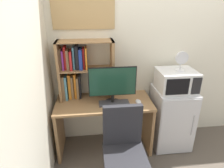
{
  "coord_description": "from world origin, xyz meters",
  "views": [
    {
      "loc": [
        -1.09,
        -2.47,
        1.91
      ],
      "look_at": [
        -0.84,
        -0.31,
        0.97
      ],
      "focal_mm": 31.31,
      "sensor_mm": 36.0,
      "label": 1
    }
  ],
  "objects_px": {
    "desk_chair": "(124,157)",
    "desk_fan": "(181,60)",
    "microwave": "(176,80)",
    "mini_fridge": "(171,117)",
    "wall_corkboard": "(83,8)",
    "monitor": "(113,84)",
    "keyboard": "(114,103)",
    "hutch_bookshelf": "(78,69)",
    "computer_mouse": "(138,102)"
  },
  "relations": [
    {
      "from": "hutch_bookshelf",
      "to": "wall_corkboard",
      "type": "bearing_deg",
      "value": 45.28
    },
    {
      "from": "desk_chair",
      "to": "wall_corkboard",
      "type": "bearing_deg",
      "value": 111.35
    },
    {
      "from": "desk_fan",
      "to": "wall_corkboard",
      "type": "distance_m",
      "value": 1.33
    },
    {
      "from": "wall_corkboard",
      "to": "desk_chair",
      "type": "bearing_deg",
      "value": -68.65
    },
    {
      "from": "keyboard",
      "to": "monitor",
      "type": "bearing_deg",
      "value": 126.61
    },
    {
      "from": "monitor",
      "to": "microwave",
      "type": "relative_size",
      "value": 1.23
    },
    {
      "from": "monitor",
      "to": "computer_mouse",
      "type": "xyz_separation_m",
      "value": [
        0.32,
        -0.03,
        -0.25
      ]
    },
    {
      "from": "monitor",
      "to": "computer_mouse",
      "type": "bearing_deg",
      "value": -4.7
    },
    {
      "from": "keyboard",
      "to": "mini_fridge",
      "type": "bearing_deg",
      "value": 5.62
    },
    {
      "from": "monitor",
      "to": "desk_fan",
      "type": "distance_m",
      "value": 0.89
    },
    {
      "from": "monitor",
      "to": "wall_corkboard",
      "type": "xyz_separation_m",
      "value": [
        -0.31,
        0.32,
        0.84
      ]
    },
    {
      "from": "microwave",
      "to": "hutch_bookshelf",
      "type": "bearing_deg",
      "value": 172.45
    },
    {
      "from": "monitor",
      "to": "computer_mouse",
      "type": "relative_size",
      "value": 5.43
    },
    {
      "from": "hutch_bookshelf",
      "to": "wall_corkboard",
      "type": "xyz_separation_m",
      "value": [
        0.1,
        0.1,
        0.72
      ]
    },
    {
      "from": "hutch_bookshelf",
      "to": "desk_chair",
      "type": "height_order",
      "value": "hutch_bookshelf"
    },
    {
      "from": "keyboard",
      "to": "computer_mouse",
      "type": "bearing_deg",
      "value": -0.78
    },
    {
      "from": "mini_fridge",
      "to": "monitor",
      "type": "bearing_deg",
      "value": -176.03
    },
    {
      "from": "hutch_bookshelf",
      "to": "microwave",
      "type": "xyz_separation_m",
      "value": [
        1.23,
        -0.16,
        -0.14
      ]
    },
    {
      "from": "hutch_bookshelf",
      "to": "desk_chair",
      "type": "distance_m",
      "value": 1.17
    },
    {
      "from": "mini_fridge",
      "to": "hutch_bookshelf",
      "type": "bearing_deg",
      "value": 172.31
    },
    {
      "from": "hutch_bookshelf",
      "to": "computer_mouse",
      "type": "distance_m",
      "value": 0.86
    },
    {
      "from": "hutch_bookshelf",
      "to": "keyboard",
      "type": "relative_size",
      "value": 2.0
    },
    {
      "from": "monitor",
      "to": "mini_fridge",
      "type": "height_order",
      "value": "monitor"
    },
    {
      "from": "keyboard",
      "to": "wall_corkboard",
      "type": "xyz_separation_m",
      "value": [
        -0.32,
        0.35,
        1.1
      ]
    },
    {
      "from": "keyboard",
      "to": "microwave",
      "type": "bearing_deg",
      "value": 5.84
    },
    {
      "from": "desk_chair",
      "to": "desk_fan",
      "type": "bearing_deg",
      "value": 38.82
    },
    {
      "from": "keyboard",
      "to": "desk_fan",
      "type": "relative_size",
      "value": 1.55
    },
    {
      "from": "hutch_bookshelf",
      "to": "desk_fan",
      "type": "height_order",
      "value": "hutch_bookshelf"
    },
    {
      "from": "hutch_bookshelf",
      "to": "keyboard",
      "type": "bearing_deg",
      "value": -29.97
    },
    {
      "from": "hutch_bookshelf",
      "to": "monitor",
      "type": "distance_m",
      "value": 0.48
    },
    {
      "from": "hutch_bookshelf",
      "to": "desk_fan",
      "type": "xyz_separation_m",
      "value": [
        1.26,
        -0.17,
        0.13
      ]
    },
    {
      "from": "microwave",
      "to": "desk_fan",
      "type": "distance_m",
      "value": 0.27
    },
    {
      "from": "monitor",
      "to": "keyboard",
      "type": "height_order",
      "value": "monitor"
    },
    {
      "from": "desk_chair",
      "to": "wall_corkboard",
      "type": "xyz_separation_m",
      "value": [
        -0.36,
        0.92,
        1.42
      ]
    },
    {
      "from": "hutch_bookshelf",
      "to": "monitor",
      "type": "xyz_separation_m",
      "value": [
        0.41,
        -0.22,
        -0.12
      ]
    },
    {
      "from": "mini_fridge",
      "to": "wall_corkboard",
      "type": "relative_size",
      "value": 1.13
    },
    {
      "from": "monitor",
      "to": "wall_corkboard",
      "type": "height_order",
      "value": "wall_corkboard"
    },
    {
      "from": "mini_fridge",
      "to": "wall_corkboard",
      "type": "height_order",
      "value": "wall_corkboard"
    },
    {
      "from": "mini_fridge",
      "to": "desk_fan",
      "type": "relative_size",
      "value": 3.47
    },
    {
      "from": "monitor",
      "to": "desk_chair",
      "type": "bearing_deg",
      "value": -85.18
    },
    {
      "from": "keyboard",
      "to": "microwave",
      "type": "distance_m",
      "value": 0.84
    },
    {
      "from": "hutch_bookshelf",
      "to": "mini_fridge",
      "type": "distance_m",
      "value": 1.42
    },
    {
      "from": "keyboard",
      "to": "hutch_bookshelf",
      "type": "bearing_deg",
      "value": 150.03
    },
    {
      "from": "hutch_bookshelf",
      "to": "mini_fridge",
      "type": "xyz_separation_m",
      "value": [
        1.23,
        -0.17,
        -0.69
      ]
    },
    {
      "from": "desk_chair",
      "to": "keyboard",
      "type": "bearing_deg",
      "value": 93.35
    },
    {
      "from": "hutch_bookshelf",
      "to": "monitor",
      "type": "relative_size",
      "value": 1.29
    },
    {
      "from": "keyboard",
      "to": "desk_chair",
      "type": "bearing_deg",
      "value": -86.65
    },
    {
      "from": "monitor",
      "to": "desk_chair",
      "type": "relative_size",
      "value": 0.61
    },
    {
      "from": "desk_chair",
      "to": "microwave",
      "type": "bearing_deg",
      "value": 40.16
    },
    {
      "from": "microwave",
      "to": "mini_fridge",
      "type": "bearing_deg",
      "value": -90.04
    }
  ]
}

